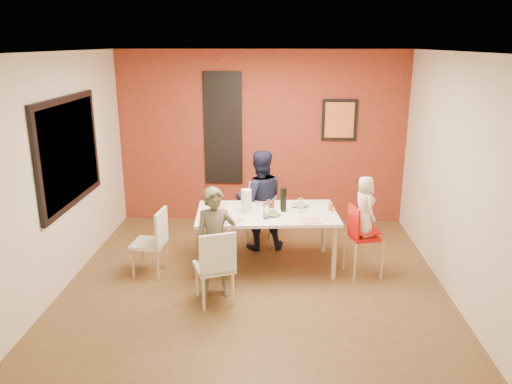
{
  "coord_description": "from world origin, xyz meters",
  "views": [
    {
      "loc": [
        0.26,
        -5.5,
        2.8
      ],
      "look_at": [
        0.0,
        0.3,
        1.05
      ],
      "focal_mm": 35.0,
      "sensor_mm": 36.0,
      "label": 1
    }
  ],
  "objects_px": {
    "toddler": "(365,206)",
    "paper_towel_roll": "(246,201)",
    "wine_bottle": "(283,200)",
    "dining_table": "(267,217)",
    "chair_far": "(261,209)",
    "chair_near": "(216,264)",
    "high_chair": "(361,234)",
    "chair_left": "(154,238)",
    "child_far": "(260,200)",
    "child_near": "(215,243)"
  },
  "relations": [
    {
      "from": "chair_far",
      "to": "high_chair",
      "type": "height_order",
      "value": "high_chair"
    },
    {
      "from": "toddler",
      "to": "chair_near",
      "type": "bearing_deg",
      "value": 96.85
    },
    {
      "from": "toddler",
      "to": "paper_towel_roll",
      "type": "xyz_separation_m",
      "value": [
        -1.44,
        0.21,
        -0.02
      ]
    },
    {
      "from": "child_near",
      "to": "wine_bottle",
      "type": "bearing_deg",
      "value": 36.44
    },
    {
      "from": "toddler",
      "to": "chair_left",
      "type": "bearing_deg",
      "value": 73.29
    },
    {
      "from": "dining_table",
      "to": "chair_near",
      "type": "height_order",
      "value": "chair_near"
    },
    {
      "from": "chair_left",
      "to": "child_far",
      "type": "height_order",
      "value": "child_far"
    },
    {
      "from": "dining_table",
      "to": "high_chair",
      "type": "distance_m",
      "value": 1.19
    },
    {
      "from": "high_chair",
      "to": "toddler",
      "type": "relative_size",
      "value": 1.22
    },
    {
      "from": "chair_near",
      "to": "high_chair",
      "type": "height_order",
      "value": "high_chair"
    },
    {
      "from": "chair_near",
      "to": "chair_left",
      "type": "distance_m",
      "value": 1.13
    },
    {
      "from": "chair_far",
      "to": "wine_bottle",
      "type": "relative_size",
      "value": 2.78
    },
    {
      "from": "dining_table",
      "to": "child_near",
      "type": "relative_size",
      "value": 1.44
    },
    {
      "from": "chair_near",
      "to": "wine_bottle",
      "type": "bearing_deg",
      "value": -146.28
    },
    {
      "from": "chair_left",
      "to": "paper_towel_roll",
      "type": "distance_m",
      "value": 1.23
    },
    {
      "from": "chair_far",
      "to": "toddler",
      "type": "distance_m",
      "value": 1.71
    },
    {
      "from": "chair_far",
      "to": "child_far",
      "type": "distance_m",
      "value": 0.32
    },
    {
      "from": "high_chair",
      "to": "paper_towel_roll",
      "type": "height_order",
      "value": "paper_towel_roll"
    },
    {
      "from": "toddler",
      "to": "paper_towel_roll",
      "type": "bearing_deg",
      "value": 63.44
    },
    {
      "from": "child_near",
      "to": "wine_bottle",
      "type": "height_order",
      "value": "child_near"
    },
    {
      "from": "high_chair",
      "to": "paper_towel_roll",
      "type": "bearing_deg",
      "value": 67.15
    },
    {
      "from": "dining_table",
      "to": "toddler",
      "type": "xyz_separation_m",
      "value": [
        1.18,
        -0.22,
        0.23
      ]
    },
    {
      "from": "child_near",
      "to": "high_chair",
      "type": "bearing_deg",
      "value": 7.25
    },
    {
      "from": "child_far",
      "to": "paper_towel_roll",
      "type": "distance_m",
      "value": 0.65
    },
    {
      "from": "child_near",
      "to": "child_far",
      "type": "relative_size",
      "value": 0.91
    },
    {
      "from": "chair_near",
      "to": "wine_bottle",
      "type": "relative_size",
      "value": 2.78
    },
    {
      "from": "child_near",
      "to": "child_far",
      "type": "bearing_deg",
      "value": 61.21
    },
    {
      "from": "child_near",
      "to": "wine_bottle",
      "type": "xyz_separation_m",
      "value": [
        0.77,
        0.83,
        0.25
      ]
    },
    {
      "from": "chair_far",
      "to": "wine_bottle",
      "type": "distance_m",
      "value": 0.94
    },
    {
      "from": "paper_towel_roll",
      "to": "high_chair",
      "type": "bearing_deg",
      "value": -8.7
    },
    {
      "from": "high_chair",
      "to": "child_far",
      "type": "height_order",
      "value": "child_far"
    },
    {
      "from": "wine_bottle",
      "to": "paper_towel_roll",
      "type": "relative_size",
      "value": 1.06
    },
    {
      "from": "dining_table",
      "to": "chair_left",
      "type": "bearing_deg",
      "value": -167.89
    },
    {
      "from": "high_chair",
      "to": "wine_bottle",
      "type": "bearing_deg",
      "value": 60.24
    },
    {
      "from": "chair_left",
      "to": "child_far",
      "type": "distance_m",
      "value": 1.57
    },
    {
      "from": "chair_far",
      "to": "high_chair",
      "type": "xyz_separation_m",
      "value": [
        1.26,
        -1.06,
        0.06
      ]
    },
    {
      "from": "child_near",
      "to": "paper_towel_roll",
      "type": "height_order",
      "value": "child_near"
    },
    {
      "from": "dining_table",
      "to": "child_near",
      "type": "xyz_separation_m",
      "value": [
        -0.56,
        -0.8,
        -0.03
      ]
    },
    {
      "from": "chair_far",
      "to": "chair_left",
      "type": "height_order",
      "value": "chair_far"
    },
    {
      "from": "high_chair",
      "to": "paper_towel_roll",
      "type": "distance_m",
      "value": 1.48
    },
    {
      "from": "child_near",
      "to": "toddler",
      "type": "xyz_separation_m",
      "value": [
        1.74,
        0.58,
        0.27
      ]
    },
    {
      "from": "dining_table",
      "to": "toddler",
      "type": "relative_size",
      "value": 2.48
    },
    {
      "from": "chair_near",
      "to": "chair_far",
      "type": "relative_size",
      "value": 1.0
    },
    {
      "from": "chair_far",
      "to": "child_far",
      "type": "xyz_separation_m",
      "value": [
        -0.01,
        -0.24,
        0.22
      ]
    },
    {
      "from": "chair_far",
      "to": "paper_towel_roll",
      "type": "xyz_separation_m",
      "value": [
        -0.16,
        -0.84,
        0.4
      ]
    },
    {
      "from": "wine_bottle",
      "to": "paper_towel_roll",
      "type": "xyz_separation_m",
      "value": [
        -0.46,
        -0.05,
        -0.01
      ]
    },
    {
      "from": "wine_bottle",
      "to": "dining_table",
      "type": "bearing_deg",
      "value": -170.66
    },
    {
      "from": "dining_table",
      "to": "wine_bottle",
      "type": "relative_size",
      "value": 5.86
    },
    {
      "from": "dining_table",
      "to": "wine_bottle",
      "type": "height_order",
      "value": "wine_bottle"
    },
    {
      "from": "chair_near",
      "to": "dining_table",
      "type": "bearing_deg",
      "value": -138.86
    }
  ]
}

